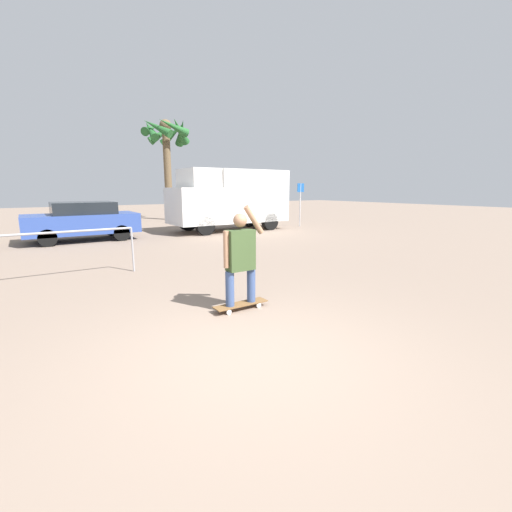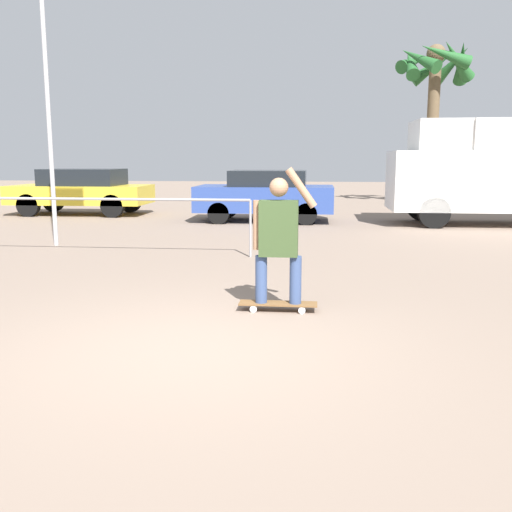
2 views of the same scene
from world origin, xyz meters
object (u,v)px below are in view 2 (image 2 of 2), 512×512
at_px(skateboard, 278,304).
at_px(parked_car_blue, 266,194).
at_px(flagpole, 46,14).
at_px(camper_van, 498,168).
at_px(palm_tree_near_van, 435,75).
at_px(parked_car_yellow, 82,190).
at_px(person_skateboarder, 278,233).

distance_m(skateboard, parked_car_blue, 9.92).
relative_size(parked_car_blue, flagpole, 0.48).
height_order(camper_van, flagpole, flagpole).
relative_size(camper_van, parked_car_blue, 1.41).
distance_m(skateboard, palm_tree_near_van, 18.08).
distance_m(palm_tree_near_van, flagpole, 15.48).
bearing_deg(skateboard, palm_tree_near_van, 73.65).
xyz_separation_m(camper_van, flagpole, (-10.20, -4.83, 3.05)).
bearing_deg(palm_tree_near_van, parked_car_yellow, -155.49).
relative_size(person_skateboarder, flagpole, 0.20).
bearing_deg(camper_van, parked_car_yellow, 172.38).
bearing_deg(parked_car_yellow, flagpole, -71.11).
xyz_separation_m(person_skateboarder, flagpole, (-4.90, 4.73, 3.66)).
distance_m(parked_car_yellow, palm_tree_near_van, 13.86).
bearing_deg(parked_car_blue, palm_tree_near_van, 49.21).
height_order(person_skateboarder, parked_car_yellow, person_skateboarder).
bearing_deg(parked_car_yellow, person_skateboarder, -57.60).
bearing_deg(parked_car_yellow, parked_car_blue, -12.76).
bearing_deg(flagpole, palm_tree_near_van, 50.70).
relative_size(person_skateboarder, palm_tree_near_van, 0.26).
bearing_deg(camper_van, person_skateboarder, -118.98).
relative_size(palm_tree_near_van, flagpole, 0.77).
distance_m(skateboard, camper_van, 11.03).
relative_size(person_skateboarder, camper_van, 0.29).
height_order(skateboard, person_skateboarder, person_skateboarder).
bearing_deg(flagpole, camper_van, 25.36).
xyz_separation_m(skateboard, palm_tree_near_van, (4.90, 16.71, 4.86)).
relative_size(camper_van, parked_car_yellow, 1.26).
xyz_separation_m(person_skateboarder, camper_van, (5.30, 9.57, 0.61)).
xyz_separation_m(skateboard, person_skateboarder, (-0.00, 0.00, 0.85)).
bearing_deg(palm_tree_near_van, camper_van, -86.84).
distance_m(person_skateboarder, flagpole, 7.73).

